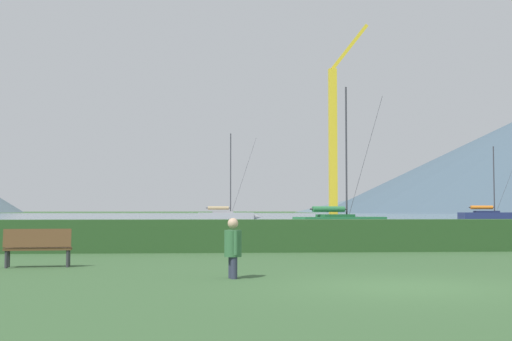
# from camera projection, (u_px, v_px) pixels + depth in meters

# --- Properties ---
(ground_plane) EXTENTS (1000.00, 1000.00, 0.00)m
(ground_plane) POSITION_uv_depth(u_px,v_px,m) (405.00, 287.00, 12.82)
(ground_plane) COLOR #385B33
(harbor_water) EXTENTS (320.00, 246.00, 0.00)m
(harbor_water) POSITION_uv_depth(u_px,v_px,m) (220.00, 216.00, 149.21)
(harbor_water) COLOR gray
(harbor_water) RESTS_ON ground_plane
(hedge_line) EXTENTS (80.00, 1.20, 1.09)m
(hedge_line) POSITION_uv_depth(u_px,v_px,m) (312.00, 235.00, 23.80)
(hedge_line) COLOR #284C23
(hedge_line) RESTS_ON ground_plane
(sailboat_slip_0) EXTENTS (7.02, 3.62, 9.65)m
(sailboat_slip_0) POSITION_uv_depth(u_px,v_px,m) (341.00, 222.00, 46.30)
(sailboat_slip_0) COLOR #236B38
(sailboat_slip_0) RESTS_ON harbor_water
(sailboat_slip_1) EXTENTS (7.99, 2.48, 8.85)m
(sailboat_slip_1) POSITION_uv_depth(u_px,v_px,m) (491.00, 216.00, 81.61)
(sailboat_slip_1) COLOR navy
(sailboat_slip_1) RESTS_ON harbor_water
(sailboat_slip_4) EXTENTS (7.69, 2.41, 10.70)m
(sailboat_slip_4) POSITION_uv_depth(u_px,v_px,m) (227.00, 216.00, 84.68)
(sailboat_slip_4) COLOR #9E9EA3
(sailboat_slip_4) RESTS_ON harbor_water
(park_bench_near_path) EXTENTS (1.65, 0.65, 0.95)m
(park_bench_near_path) POSITION_uv_depth(u_px,v_px,m) (38.00, 246.00, 17.24)
(park_bench_near_path) COLOR brown
(park_bench_near_path) RESTS_ON ground_plane
(person_seated_viewer) EXTENTS (0.36, 0.56, 1.25)m
(person_seated_viewer) POSITION_uv_depth(u_px,v_px,m) (233.00, 245.00, 14.46)
(person_seated_viewer) COLOR #2D3347
(person_seated_viewer) RESTS_ON ground_plane
(dock_crane) EXTENTS (4.85, 2.00, 21.03)m
(dock_crane) POSITION_uv_depth(u_px,v_px,m) (334.00, 154.00, 72.84)
(dock_crane) COLOR #333338
(dock_crane) RESTS_ON ground_plane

